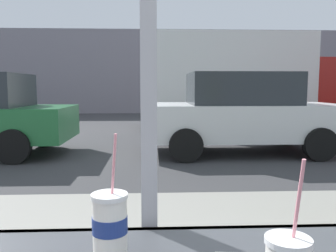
# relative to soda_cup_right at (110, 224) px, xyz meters

# --- Properties ---
(ground_plane) EXTENTS (60.00, 60.00, 0.00)m
(ground_plane) POSITION_rel_soda_cup_right_xyz_m (0.10, 8.14, -1.04)
(ground_plane) COLOR #38383A
(building_facade_far) EXTENTS (28.00, 1.20, 4.44)m
(building_facade_far) POSITION_rel_soda_cup_right_xyz_m (0.10, 18.60, 1.18)
(building_facade_far) COLOR gray
(building_facade_far) RESTS_ON ground
(soda_cup_right) EXTENTS (0.09, 0.09, 0.32)m
(soda_cup_right) POSITION_rel_soda_cup_right_xyz_m (0.00, 0.00, 0.00)
(soda_cup_right) COLOR white
(soda_cup_right) RESTS_ON window_counter
(parked_car_white) EXTENTS (4.11, 2.04, 1.69)m
(parked_car_white) POSITION_rel_soda_cup_right_xyz_m (2.00, 6.46, -0.18)
(parked_car_white) COLOR silver
(parked_car_white) RESTS_ON ground
(box_truck) EXTENTS (7.34, 2.44, 3.15)m
(box_truck) POSITION_rel_soda_cup_right_xyz_m (3.25, 11.15, 0.66)
(box_truck) COLOR silver
(box_truck) RESTS_ON ground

